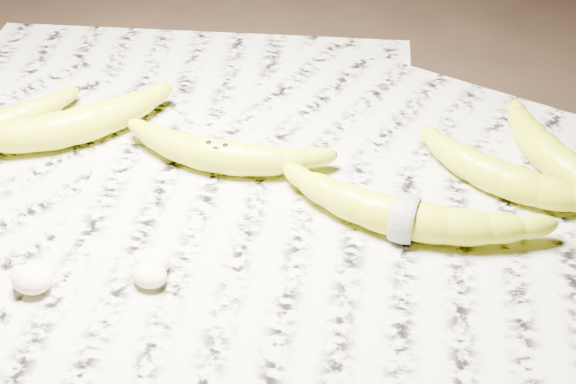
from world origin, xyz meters
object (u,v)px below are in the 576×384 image
at_px(banana_left_b, 68,125).
at_px(banana_upper_a, 506,177).
at_px(banana_taped, 405,215).
at_px(banana_upper_b, 555,156).
at_px(banana_center, 218,153).

distance_m(banana_left_b, banana_upper_a, 0.46).
relative_size(banana_taped, banana_upper_a, 1.23).
distance_m(banana_left_b, banana_upper_b, 0.51).
bearing_deg(banana_taped, banana_upper_b, 49.44).
relative_size(banana_center, banana_upper_a, 1.05).
xyz_separation_m(banana_left_b, banana_upper_a, (0.44, 0.11, -0.00)).
bearing_deg(banana_center, banana_upper_b, 14.45).
bearing_deg(banana_upper_b, banana_center, -116.39).
bearing_deg(banana_left_b, banana_upper_a, -35.47).
relative_size(banana_left_b, banana_center, 1.07).
xyz_separation_m(banana_left_b, banana_taped, (0.37, 0.01, -0.00)).
relative_size(banana_taped, banana_upper_b, 1.29).
distance_m(banana_taped, banana_upper_b, 0.19).
height_order(banana_left_b, banana_upper_b, banana_left_b).
height_order(banana_center, banana_upper_b, same).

